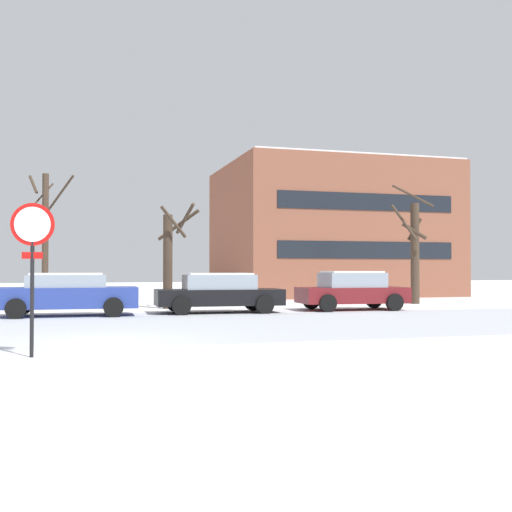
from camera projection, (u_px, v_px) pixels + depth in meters
The scene contains 10 objects.
ground_plane at pixel (98, 343), 13.33m from camera, with size 120.00×120.00×0.00m, color white.
road_surface at pixel (92, 329), 16.44m from camera, with size 80.00×8.49×0.00m.
stop_sign at pixel (32, 249), 11.26m from camera, with size 0.76×0.13×2.73m.
parked_car_blue at pixel (67, 294), 21.01m from camera, with size 4.62×2.17×1.42m.
parked_car_black at pixel (219, 292), 22.57m from camera, with size 4.51×2.12×1.41m.
parked_car_maroon at pixel (352, 290), 24.09m from camera, with size 4.10×2.16×1.47m.
tree_far_mid at pixel (45, 234), 25.23m from camera, with size 2.15×1.81×5.34m.
tree_far_right at pixel (414, 249), 28.36m from camera, with size 1.72×1.78×5.26m.
tree_far_left at pixel (170, 255), 24.96m from camera, with size 1.74×2.04×4.13m.
building_far_right at pixel (329, 231), 38.44m from camera, with size 12.54×10.37×7.73m.
Camera 1 is at (-0.59, -13.76, 1.56)m, focal length 44.73 mm.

